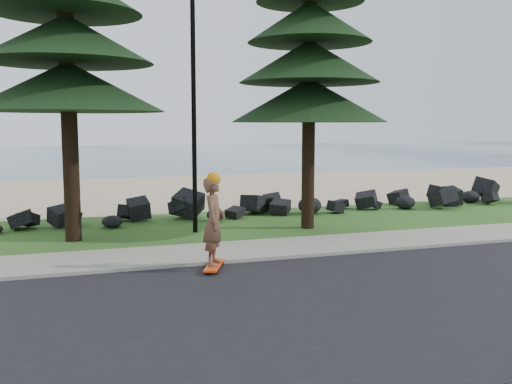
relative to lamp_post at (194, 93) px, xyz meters
The scene contains 9 objects.
ground 5.23m from the lamp_post, 90.00° to the right, with size 160.00×160.00×0.00m, color #28541A.
road 8.74m from the lamp_post, 90.00° to the right, with size 160.00×7.00×0.02m, color black.
kerb 5.79m from the lamp_post, 90.00° to the right, with size 160.00×0.20×0.10m, color gray.
sidewalk 5.08m from the lamp_post, 90.00° to the right, with size 160.00×2.00×0.08m, color #9E9784.
beach_sand 12.03m from the lamp_post, 90.00° to the left, with size 160.00×15.00×0.01m, color beige.
ocean 47.98m from the lamp_post, 90.00° to the left, with size 160.00×58.00×0.01m, color #3A586E.
seawall_boulders 4.78m from the lamp_post, 90.00° to the left, with size 60.00×2.40×1.10m, color black, non-canonical shape.
lamp_post is the anchor object (origin of this frame).
skateboarder 5.54m from the lamp_post, 96.73° to the right, with size 0.73×1.18×2.17m.
Camera 1 is at (-3.49, -13.47, 3.21)m, focal length 40.00 mm.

